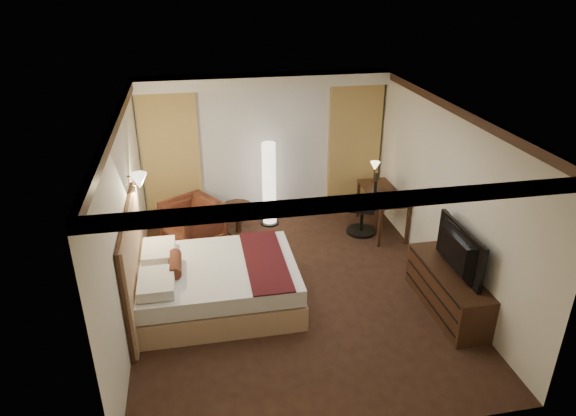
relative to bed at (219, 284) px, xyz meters
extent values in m
cube|color=black|center=(1.09, 0.16, -0.32)|extent=(4.50, 5.50, 0.01)
cube|color=white|center=(1.09, 0.16, 2.38)|extent=(4.50, 5.50, 0.01)
cube|color=beige|center=(1.09, 2.91, 1.03)|extent=(4.50, 0.02, 2.70)
cube|color=beige|center=(-1.16, 0.16, 1.03)|extent=(0.02, 5.50, 2.70)
cube|color=beige|center=(3.34, 0.16, 1.03)|extent=(0.02, 5.50, 2.70)
cube|color=white|center=(1.09, 2.66, 2.28)|extent=(4.50, 0.50, 0.20)
cube|color=silver|center=(1.09, 2.83, 0.93)|extent=(2.48, 0.04, 2.45)
cube|color=tan|center=(-0.61, 2.77, 0.93)|extent=(1.00, 0.14, 2.45)
cube|color=tan|center=(2.79, 2.77, 0.93)|extent=(1.00, 0.14, 2.45)
imported|color=#481D15|center=(-0.33, 1.88, 0.11)|extent=(1.11, 1.13, 0.86)
imported|color=black|center=(3.06, -0.74, 0.65)|extent=(0.69, 1.19, 0.15)
camera|label=1|loc=(-0.19, -6.15, 4.05)|focal=32.00mm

